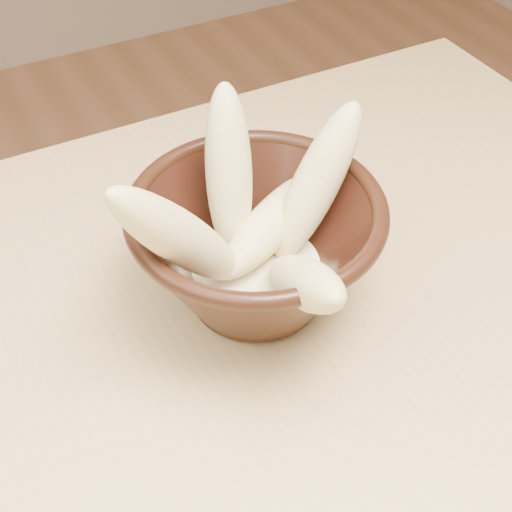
% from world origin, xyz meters
% --- Properties ---
extents(bowl, '(0.19, 0.19, 0.10)m').
position_xyz_m(bowl, '(0.18, 0.11, 0.81)').
color(bowl, black).
rests_on(bowl, table).
extents(milk_puddle, '(0.11, 0.11, 0.01)m').
position_xyz_m(milk_puddle, '(0.18, 0.11, 0.78)').
color(milk_puddle, beige).
rests_on(milk_puddle, bowl).
extents(banana_upright, '(0.06, 0.09, 0.14)m').
position_xyz_m(banana_upright, '(0.18, 0.16, 0.85)').
color(banana_upright, tan).
rests_on(banana_upright, bowl).
extents(banana_left, '(0.13, 0.07, 0.16)m').
position_xyz_m(banana_left, '(0.12, 0.10, 0.86)').
color(banana_left, tan).
rests_on(banana_left, bowl).
extents(banana_right, '(0.11, 0.06, 0.13)m').
position_xyz_m(banana_right, '(0.24, 0.12, 0.84)').
color(banana_right, tan).
rests_on(banana_right, bowl).
extents(banana_across, '(0.13, 0.09, 0.04)m').
position_xyz_m(banana_across, '(0.20, 0.13, 0.81)').
color(banana_across, tan).
rests_on(banana_across, bowl).
extents(banana_front, '(0.06, 0.14, 0.11)m').
position_xyz_m(banana_front, '(0.19, 0.05, 0.83)').
color(banana_front, tan).
rests_on(banana_front, bowl).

